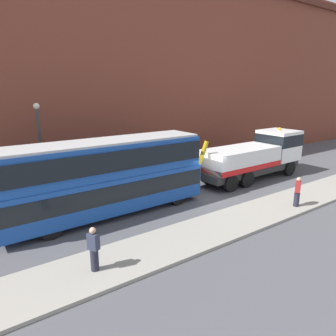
{
  "coord_description": "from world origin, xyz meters",
  "views": [
    {
      "loc": [
        -12.37,
        -13.95,
        6.66
      ],
      "look_at": [
        -2.28,
        0.51,
        2.0
      ],
      "focal_mm": 32.5,
      "sensor_mm": 36.0,
      "label": 1
    }
  ],
  "objects_px": {
    "pedestrian_bystander": "(297,192)",
    "pedestrian_onlooker": "(94,250)",
    "street_lamp": "(40,144)",
    "recovery_tow_truck": "(256,155)",
    "double_decker_bus": "(107,175)"
  },
  "relations": [
    {
      "from": "pedestrian_onlooker",
      "to": "street_lamp",
      "type": "xyz_separation_m",
      "value": [
        0.49,
        9.19,
        2.49
      ]
    },
    {
      "from": "recovery_tow_truck",
      "to": "pedestrian_onlooker",
      "type": "distance_m",
      "value": 15.42
    },
    {
      "from": "street_lamp",
      "to": "recovery_tow_truck",
      "type": "bearing_deg",
      "value": -17.18
    },
    {
      "from": "recovery_tow_truck",
      "to": "double_decker_bus",
      "type": "distance_m",
      "value": 11.95
    },
    {
      "from": "recovery_tow_truck",
      "to": "double_decker_bus",
      "type": "height_order",
      "value": "double_decker_bus"
    },
    {
      "from": "recovery_tow_truck",
      "to": "double_decker_bus",
      "type": "xyz_separation_m",
      "value": [
        -11.94,
        -0.01,
        0.47
      ]
    },
    {
      "from": "recovery_tow_truck",
      "to": "pedestrian_onlooker",
      "type": "xyz_separation_m",
      "value": [
        -14.63,
        -4.82,
        -0.77
      ]
    },
    {
      "from": "pedestrian_onlooker",
      "to": "pedestrian_bystander",
      "type": "bearing_deg",
      "value": -31.12
    },
    {
      "from": "pedestrian_onlooker",
      "to": "street_lamp",
      "type": "bearing_deg",
      "value": 58.58
    },
    {
      "from": "pedestrian_bystander",
      "to": "double_decker_bus",
      "type": "bearing_deg",
      "value": 31.56
    },
    {
      "from": "pedestrian_bystander",
      "to": "pedestrian_onlooker",
      "type": "bearing_deg",
      "value": 59.53
    },
    {
      "from": "recovery_tow_truck",
      "to": "street_lamp",
      "type": "bearing_deg",
      "value": 162.01
    },
    {
      "from": "pedestrian_onlooker",
      "to": "street_lamp",
      "type": "height_order",
      "value": "street_lamp"
    },
    {
      "from": "double_decker_bus",
      "to": "pedestrian_bystander",
      "type": "xyz_separation_m",
      "value": [
        9.05,
        -5.38,
        -1.25
      ]
    },
    {
      "from": "pedestrian_bystander",
      "to": "street_lamp",
      "type": "xyz_separation_m",
      "value": [
        -11.25,
        9.76,
        2.49
      ]
    }
  ]
}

